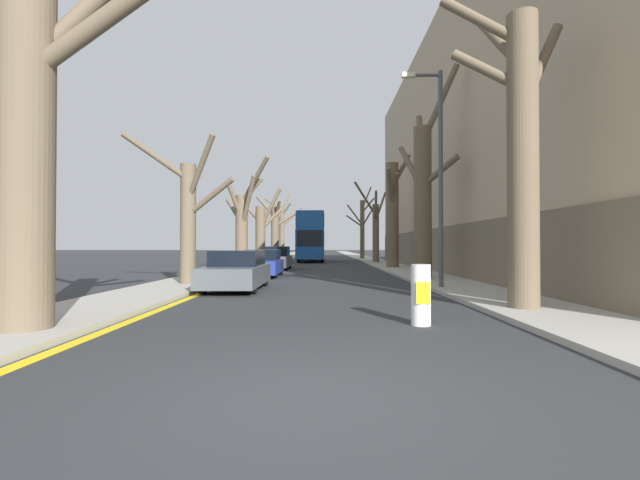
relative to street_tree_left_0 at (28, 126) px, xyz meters
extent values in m
plane|color=#2B2D30|center=(4.83, -3.03, -3.57)|extent=(300.00, 300.00, 0.00)
cube|color=#A39E93|center=(-0.32, 46.97, -3.51)|extent=(2.57, 120.00, 0.12)
cube|color=#A39E93|center=(9.98, 46.97, -3.51)|extent=(2.57, 120.00, 0.12)
cube|color=tan|center=(16.26, 17.56, 3.59)|extent=(10.00, 35.07, 14.33)
cube|color=#6B5E4C|center=(11.24, 17.56, -2.32)|extent=(0.12, 34.37, 2.50)
cube|color=yellow|center=(1.15, 46.97, -3.57)|extent=(0.24, 120.00, 0.01)
cylinder|color=brown|center=(-0.02, -0.01, -0.32)|extent=(0.88, 0.88, 6.51)
cylinder|color=brown|center=(1.25, -0.09, 1.72)|extent=(2.74, 0.48, 1.96)
cylinder|color=brown|center=(0.54, 0.23, 1.81)|extent=(1.48, 0.88, 1.85)
cylinder|color=brown|center=(-0.03, 8.79, -1.27)|extent=(0.58, 0.58, 4.59)
cylinder|color=brown|center=(-0.99, 8.17, 1.16)|extent=(2.12, 1.45, 1.59)
cylinder|color=brown|center=(0.89, 8.41, -0.26)|extent=(2.01, 0.99, 1.40)
cylinder|color=brown|center=(0.59, 8.18, 0.75)|extent=(1.49, 1.47, 2.29)
cylinder|color=brown|center=(0.15, 18.52, -1.29)|extent=(0.74, 0.74, 4.56)
cylinder|color=brown|center=(-0.49, 19.52, 0.13)|extent=(1.58, 2.26, 1.78)
cylinder|color=brown|center=(0.63, 17.81, 0.49)|extent=(1.31, 1.75, 3.07)
cylinder|color=brown|center=(0.72, 18.62, 1.31)|extent=(1.40, 0.48, 1.64)
cylinder|color=brown|center=(1.05, 17.62, 1.74)|extent=(2.11, 2.11, 2.68)
cylinder|color=brown|center=(-0.15, 18.12, 0.51)|extent=(0.93, 1.14, 2.01)
cylinder|color=brown|center=(0.04, 27.07, -1.23)|extent=(0.79, 0.79, 4.69)
cylinder|color=brown|center=(-0.94, 27.19, 0.92)|extent=(2.19, 0.55, 2.26)
cylinder|color=brown|center=(0.79, 27.55, 0.08)|extent=(1.82, 1.30, 1.83)
cylinder|color=brown|center=(0.85, 26.83, 0.94)|extent=(1.94, 0.80, 3.23)
cylinder|color=brown|center=(0.15, 36.64, -0.56)|extent=(0.80, 0.80, 6.02)
cylinder|color=brown|center=(1.14, 37.33, 0.69)|extent=(2.27, 1.69, 1.73)
cylinder|color=brown|center=(-0.81, 36.79, 2.00)|extent=(2.16, 0.62, 2.28)
cylinder|color=brown|center=(0.47, 35.84, 1.59)|extent=(0.98, 1.87, 1.92)
cylinder|color=brown|center=(0.36, 38.00, 1.04)|extent=(0.73, 2.95, 2.71)
cylinder|color=brown|center=(0.02, 45.38, -0.38)|extent=(0.63, 0.63, 6.39)
cylinder|color=brown|center=(-1.01, 45.45, 3.01)|extent=(2.22, 0.35, 1.73)
cylinder|color=brown|center=(0.60, 45.00, 2.45)|extent=(1.41, 1.03, 1.55)
cylinder|color=brown|center=(0.50, 45.87, 3.50)|extent=(1.25, 1.25, 2.30)
cylinder|color=brown|center=(1.23, 45.60, 1.52)|extent=(2.61, 0.67, 2.47)
cylinder|color=brown|center=(9.59, 2.50, -0.16)|extent=(0.68, 0.68, 6.82)
cylinder|color=brown|center=(8.74, 2.72, 3.22)|extent=(1.89, 0.71, 1.42)
cylinder|color=brown|center=(8.89, 2.77, 2.07)|extent=(1.61, 0.81, 1.21)
cylinder|color=brown|center=(9.51, 3.60, 3.16)|extent=(0.41, 2.39, 2.39)
cylinder|color=brown|center=(10.10, 2.69, 2.14)|extent=(1.30, 0.67, 2.14)
cylinder|color=brown|center=(9.47, 11.70, -0.17)|extent=(0.78, 0.78, 6.81)
cylinder|color=brown|center=(9.23, 12.95, 1.65)|extent=(0.79, 2.75, 2.62)
cylinder|color=brown|center=(9.51, 12.20, 2.97)|extent=(0.36, 1.28, 2.14)
cylinder|color=brown|center=(10.05, 11.04, 1.14)|extent=(1.44, 1.59, 1.26)
cylinder|color=brown|center=(10.14, 11.36, 4.14)|extent=(1.67, 1.03, 3.30)
cylinder|color=brown|center=(9.69, 21.21, -0.05)|extent=(0.82, 0.82, 7.05)
cylinder|color=brown|center=(10.29, 21.38, 2.99)|extent=(1.51, 0.69, 2.34)
cylinder|color=brown|center=(9.43, 20.44, 1.67)|extent=(0.87, 1.86, 2.57)
cylinder|color=brown|center=(9.75, 20.67, 1.84)|extent=(0.44, 1.35, 1.71)
cylinder|color=brown|center=(9.69, 30.02, -1.00)|extent=(0.57, 0.57, 5.14)
cylinder|color=brown|center=(8.75, 29.71, 2.03)|extent=(2.10, 0.86, 2.97)
cylinder|color=brown|center=(10.20, 30.62, 1.46)|extent=(1.28, 1.46, 2.68)
cylinder|color=brown|center=(9.56, 28.89, 1.22)|extent=(0.47, 2.44, 2.59)
cylinder|color=brown|center=(9.48, 40.36, -0.26)|extent=(0.49, 0.49, 6.62)
cylinder|color=brown|center=(9.91, 39.67, 0.94)|extent=(1.08, 1.57, 1.76)
cylinder|color=brown|center=(8.65, 40.40, 1.41)|extent=(1.80, 0.26, 2.34)
cylinder|color=brown|center=(8.61, 40.60, 0.73)|extent=(1.88, 0.67, 1.42)
cylinder|color=brown|center=(10.11, 40.05, 2.45)|extent=(1.44, 0.83, 1.65)
cylinder|color=brown|center=(10.04, 40.95, 3.38)|extent=(1.34, 1.42, 2.65)
cube|color=#19519E|center=(3.93, 34.99, -1.91)|extent=(2.51, 10.65, 2.63)
cube|color=#19519E|center=(3.93, 34.99, 0.16)|extent=(2.46, 10.44, 1.51)
cube|color=navy|center=(3.93, 34.99, 0.98)|extent=(2.46, 10.44, 0.12)
cube|color=black|center=(3.93, 34.99, -1.40)|extent=(2.54, 9.37, 1.37)
cube|color=black|center=(3.93, 34.99, 0.24)|extent=(2.54, 9.37, 1.15)
cube|color=black|center=(3.93, 29.68, -1.40)|extent=(2.26, 0.06, 1.44)
cylinder|color=black|center=(2.84, 31.79, -3.07)|extent=(0.30, 1.00, 1.00)
cylinder|color=black|center=(5.01, 31.79, -3.07)|extent=(0.30, 1.00, 1.00)
cylinder|color=black|center=(2.84, 37.97, -3.07)|extent=(0.30, 1.00, 1.00)
cylinder|color=black|center=(5.01, 37.97, -3.07)|extent=(0.30, 1.00, 1.00)
cube|color=#4C5156|center=(2.03, 7.64, -3.07)|extent=(1.83, 4.44, 0.64)
cube|color=black|center=(2.03, 7.91, -2.48)|extent=(1.61, 2.31, 0.53)
cylinder|color=black|center=(1.23, 6.31, -3.26)|extent=(0.20, 0.62, 0.62)
cylinder|color=black|center=(2.83, 6.31, -3.26)|extent=(0.20, 0.62, 0.62)
cylinder|color=black|center=(1.23, 8.97, -3.26)|extent=(0.20, 0.62, 0.62)
cylinder|color=black|center=(2.83, 8.97, -3.26)|extent=(0.20, 0.62, 0.62)
cube|color=navy|center=(2.03, 14.06, -3.08)|extent=(1.76, 4.22, 0.63)
cube|color=black|center=(2.03, 14.31, -2.50)|extent=(1.55, 2.19, 0.52)
cylinder|color=black|center=(1.26, 12.79, -3.27)|extent=(0.20, 0.61, 0.61)
cylinder|color=black|center=(2.80, 12.79, -3.27)|extent=(0.20, 0.61, 0.61)
cylinder|color=black|center=(1.26, 15.32, -3.27)|extent=(0.20, 0.61, 0.61)
cylinder|color=black|center=(2.80, 15.32, -3.27)|extent=(0.20, 0.61, 0.61)
cube|color=#4C5156|center=(2.03, 20.55, -3.05)|extent=(1.72, 4.52, 0.68)
cube|color=black|center=(2.03, 20.82, -2.40)|extent=(1.52, 2.35, 0.62)
cylinder|color=black|center=(1.28, 19.19, -3.25)|extent=(0.20, 0.64, 0.64)
cylinder|color=black|center=(2.78, 19.19, -3.25)|extent=(0.20, 0.64, 0.64)
cylinder|color=black|center=(1.28, 21.91, -3.25)|extent=(0.20, 0.64, 0.64)
cylinder|color=black|center=(2.78, 21.91, -3.25)|extent=(0.20, 0.64, 0.64)
cylinder|color=#4C4F54|center=(9.08, 7.39, 0.20)|extent=(0.16, 0.16, 7.54)
cylinder|color=#4C4F54|center=(8.53, 7.39, 3.82)|extent=(1.10, 0.11, 0.11)
cube|color=beige|center=(7.98, 7.39, 3.82)|extent=(0.44, 0.20, 0.16)
cylinder|color=white|center=(6.91, 0.97, -2.99)|extent=(0.37, 0.37, 1.17)
cube|color=yellow|center=(6.91, 0.78, -2.93)|extent=(0.26, 0.01, 0.42)
camera|label=1|loc=(5.02, -7.23, -2.05)|focal=24.00mm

